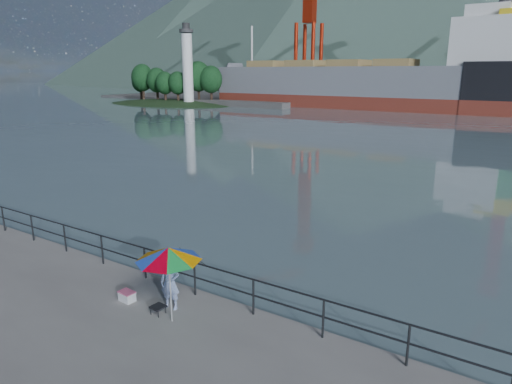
% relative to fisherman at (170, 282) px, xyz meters
% --- Properties ---
extents(harbor_water, '(500.00, 280.00, 0.00)m').
position_rel_fisherman_xyz_m(harbor_water, '(-2.95, 129.23, -0.76)').
color(harbor_water, slate).
rests_on(harbor_water, ground).
extents(guardrail, '(22.00, 0.06, 1.03)m').
position_rel_fisherman_xyz_m(guardrail, '(-2.95, 0.93, -0.24)').
color(guardrail, '#2D3033').
rests_on(guardrail, ground).
extents(lighthouse_islet, '(48.00, 26.40, 19.20)m').
position_rel_fisherman_xyz_m(lighthouse_islet, '(-57.92, 61.23, -0.50)').
color(lighthouse_islet, '#263F1E').
rests_on(lighthouse_islet, ground).
extents(fisherman, '(0.63, 0.50, 1.52)m').
position_rel_fisherman_xyz_m(fisherman, '(0.00, 0.00, 0.00)').
color(fisherman, '#27488F').
rests_on(fisherman, ground).
extents(beach_umbrella, '(1.79, 1.79, 2.03)m').
position_rel_fisherman_xyz_m(beach_umbrella, '(0.48, -0.50, 1.10)').
color(beach_umbrella, white).
rests_on(beach_umbrella, ground).
extents(folding_stool, '(0.37, 0.37, 0.23)m').
position_rel_fisherman_xyz_m(folding_stool, '(-0.07, -0.42, -0.64)').
color(folding_stool, black).
rests_on(folding_stool, ground).
extents(cooler_bag, '(0.46, 0.32, 0.25)m').
position_rel_fisherman_xyz_m(cooler_bag, '(-1.32, -0.38, -0.63)').
color(cooler_bag, silver).
rests_on(cooler_bag, ground).
extents(fishing_rod, '(0.60, 1.80, 1.33)m').
position_rel_fisherman_xyz_m(fishing_rod, '(-0.37, 1.40, -0.76)').
color(fishing_rod, black).
rests_on(fishing_rod, ground).
extents(bulk_carrier, '(58.07, 10.05, 14.50)m').
position_rel_fisherman_xyz_m(bulk_carrier, '(-18.99, 72.56, 3.27)').
color(bulk_carrier, maroon).
rests_on(bulk_carrier, ground).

